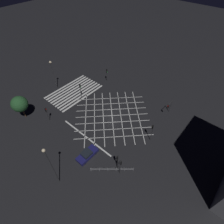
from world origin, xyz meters
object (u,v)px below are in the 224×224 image
traffic_light_ne_main (120,165)px  street_tree_near (19,104)px  traffic_light_ne_cross (117,160)px  traffic_light_nw_main (169,106)px  street_lamp_west (52,69)px  waiting_car (87,154)px  traffic_light_median_south (80,88)px  traffic_light_se_cross (47,112)px  traffic_light_sw_cross (107,73)px  street_lamp_east (50,162)px  traffic_light_median_north (152,130)px

traffic_light_ne_main → street_tree_near: (3.58, -23.89, 1.09)m
traffic_light_ne_cross → traffic_light_nw_main: 17.28m
street_lamp_west → street_tree_near: (10.89, 3.22, -1.93)m
street_lamp_west → street_tree_near: size_ratio=1.40×
traffic_light_ne_main → traffic_light_nw_main: bearing=2.4°
waiting_car → street_tree_near: bearing=97.0°
traffic_light_median_south → traffic_light_se_cross: bearing=-88.6°
traffic_light_sw_cross → street_tree_near: street_tree_near is taller
traffic_light_sw_cross → street_lamp_west: street_lamp_west is taller
waiting_car → traffic_light_ne_main: bearing=-77.3°
traffic_light_sw_cross → traffic_light_se_cross: size_ratio=0.99×
traffic_light_se_cross → waiting_car: size_ratio=0.89×
traffic_light_median_south → street_lamp_west: 8.49m
street_lamp_east → waiting_car: street_lamp_east is taller
traffic_light_ne_main → traffic_light_se_cross: size_ratio=1.03×
traffic_light_ne_cross → traffic_light_median_south: 20.27m
traffic_light_se_cross → street_tree_near: size_ratio=0.67×
traffic_light_nw_main → street_lamp_east: (25.18, -5.78, 3.87)m
traffic_light_nw_main → street_lamp_east: bearing=-12.9°
traffic_light_median_north → street_tree_near: bearing=27.9°
traffic_light_median_north → traffic_light_sw_cross: bearing=-25.0°
waiting_car → traffic_light_median_north: bearing=-31.9°
traffic_light_nw_main → traffic_light_median_north: size_ratio=0.79×
street_lamp_east → street_tree_near: bearing=-103.1°
traffic_light_sw_cross → waiting_car: 23.65m
traffic_light_median_south → traffic_light_ne_main: size_ratio=1.10×
street_lamp_east → traffic_light_median_south: bearing=-142.3°
traffic_light_median_south → street_lamp_east: street_lamp_east is taller
traffic_light_ne_main → street_tree_near: size_ratio=0.70×
traffic_light_ne_cross → traffic_light_se_cross: 18.18m
traffic_light_nw_main → traffic_light_ne_main: 17.56m
traffic_light_se_cross → traffic_light_ne_main: bearing=2.2°
street_lamp_east → traffic_light_sw_cross: bearing=-153.6°
street_lamp_east → street_tree_near: 18.00m
traffic_light_ne_main → waiting_car: size_ratio=0.92×
traffic_light_median_north → traffic_light_ne_main: 9.14m
street_lamp_east → street_lamp_west: street_lamp_east is taller
traffic_light_median_north → traffic_light_median_south: bearing=1.0°
traffic_light_median_north → street_lamp_east: (16.77, -6.68, 3.27)m
traffic_light_sw_cross → street_lamp_west: 13.74m
traffic_light_nw_main → street_lamp_west: size_ratio=0.44×
street_lamp_west → traffic_light_ne_main: bearing=74.9°
traffic_light_ne_main → traffic_light_median_north: bearing=-0.9°
traffic_light_sw_cross → traffic_light_ne_main: (18.24, 19.39, 0.12)m
traffic_light_median_south → traffic_light_nw_main: traffic_light_median_south is taller
traffic_light_sw_cross → street_lamp_west: bearing=-125.2°
traffic_light_sw_cross → street_tree_near: size_ratio=0.67×
street_lamp_west → street_lamp_east: bearing=54.0°
traffic_light_se_cross → street_tree_near: (2.84, -4.90, 1.18)m
traffic_light_median_south → waiting_car: bearing=-38.7°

